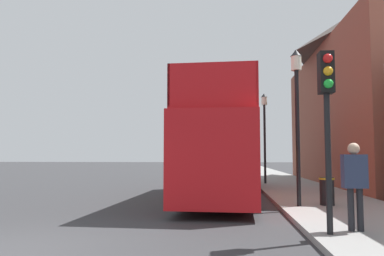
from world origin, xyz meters
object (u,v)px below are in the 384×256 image
(traffic_signal, at_px, (327,99))
(lamp_post_nearest, at_px, (297,98))
(pedestrian_nearest, at_px, (354,178))
(litter_bin, at_px, (327,190))
(lamp_post_second, at_px, (264,122))
(parked_car_ahead_of_bus, at_px, (234,173))
(tour_bus, at_px, (222,151))

(traffic_signal, relative_size, lamp_post_nearest, 0.75)
(pedestrian_nearest, relative_size, litter_bin, 2.10)
(lamp_post_nearest, xyz_separation_m, litter_bin, (0.92, 0.31, -2.91))
(traffic_signal, bearing_deg, lamp_post_second, 89.25)
(traffic_signal, bearing_deg, litter_bin, 75.95)
(parked_car_ahead_of_bus, height_order, lamp_post_nearest, lamp_post_nearest)
(tour_bus, relative_size, litter_bin, 12.44)
(tour_bus, bearing_deg, litter_bin, -38.17)
(parked_car_ahead_of_bus, distance_m, pedestrian_nearest, 14.84)
(parked_car_ahead_of_bus, height_order, pedestrian_nearest, pedestrian_nearest)
(lamp_post_second, xyz_separation_m, litter_bin, (0.95, -9.26, -3.03))
(parked_car_ahead_of_bus, relative_size, pedestrian_nearest, 2.50)
(traffic_signal, bearing_deg, tour_bus, 106.52)
(parked_car_ahead_of_bus, distance_m, lamp_post_second, 3.69)
(tour_bus, relative_size, pedestrian_nearest, 5.94)
(tour_bus, distance_m, pedestrian_nearest, 7.52)
(parked_car_ahead_of_bus, bearing_deg, lamp_post_second, -34.13)
(parked_car_ahead_of_bus, bearing_deg, lamp_post_nearest, -78.01)
(lamp_post_nearest, bearing_deg, litter_bin, 18.43)
(traffic_signal, xyz_separation_m, lamp_post_second, (0.18, 13.76, 0.81))
(tour_bus, bearing_deg, pedestrian_nearest, -65.61)
(parked_car_ahead_of_bus, xyz_separation_m, pedestrian_nearest, (2.15, -14.67, 0.61))
(tour_bus, height_order, lamp_post_nearest, lamp_post_nearest)
(pedestrian_nearest, bearing_deg, traffic_signal, -148.00)
(pedestrian_nearest, distance_m, litter_bin, 4.19)
(pedestrian_nearest, relative_size, lamp_post_nearest, 0.37)
(traffic_signal, height_order, litter_bin, traffic_signal)
(lamp_post_nearest, relative_size, lamp_post_second, 0.96)
(pedestrian_nearest, distance_m, traffic_signal, 1.75)
(tour_bus, relative_size, traffic_signal, 2.95)
(pedestrian_nearest, distance_m, lamp_post_nearest, 4.45)
(lamp_post_second, bearing_deg, traffic_signal, -90.75)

